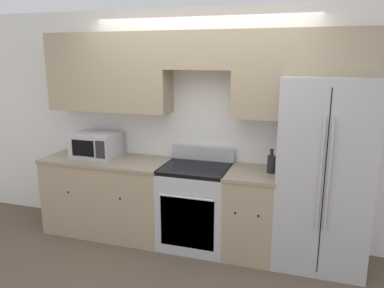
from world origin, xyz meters
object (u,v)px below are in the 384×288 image
at_px(oven_range, 196,206).
at_px(refrigerator, 323,174).
at_px(bottle, 271,163).
at_px(microwave, 96,145).

bearing_deg(oven_range, refrigerator, 1.46).
bearing_deg(bottle, oven_range, -177.70).
xyz_separation_m(microwave, bottle, (2.06, -0.03, -0.04)).
xyz_separation_m(oven_range, refrigerator, (1.31, 0.03, 0.49)).
bearing_deg(bottle, microwave, 179.15).
distance_m(oven_range, refrigerator, 1.39).
distance_m(oven_range, microwave, 1.39).
height_order(microwave, bottle, microwave).
bearing_deg(refrigerator, bottle, -179.86).
height_order(oven_range, bottle, bottle).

